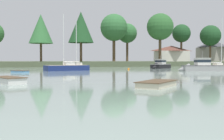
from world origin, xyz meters
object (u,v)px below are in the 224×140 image
at_px(dinghy_cream, 157,85).
at_px(sailboat_navy, 67,69).
at_px(sailboat_sand, 219,67).
at_px(mooring_buoy_orange, 129,69).
at_px(cruiser_grey, 199,68).
at_px(cruiser_black, 159,66).
at_px(sailboat_maroon, 77,67).
at_px(dinghy_skyblue, 20,72).
at_px(dinghy_white, 7,81).

height_order(dinghy_cream, sailboat_navy, sailboat_navy).
distance_m(dinghy_cream, sailboat_sand, 45.88).
distance_m(sailboat_navy, mooring_buoy_orange, 13.02).
xyz_separation_m(cruiser_grey, sailboat_navy, (-21.77, 6.25, -0.25)).
distance_m(cruiser_grey, sailboat_sand, 15.33).
distance_m(cruiser_black, sailboat_maroon, 18.53).
bearing_deg(sailboat_maroon, dinghy_cream, -89.42).
relative_size(cruiser_black, dinghy_skyblue, 2.35).
relative_size(sailboat_maroon, mooring_buoy_orange, 24.40).
relative_size(dinghy_white, sailboat_sand, 0.35).
bearing_deg(dinghy_skyblue, dinghy_white, -87.88).
height_order(cruiser_black, sailboat_maroon, sailboat_maroon).
distance_m(cruiser_black, mooring_buoy_orange, 10.76).
bearing_deg(mooring_buoy_orange, cruiser_black, 32.73).
bearing_deg(dinghy_skyblue, sailboat_navy, 43.71).
xyz_separation_m(dinghy_skyblue, sailboat_sand, (40.17, 11.14, 0.11)).
bearing_deg(dinghy_skyblue, cruiser_grey, 1.29).
distance_m(dinghy_white, mooring_buoy_orange, 35.29).
distance_m(cruiser_black, dinghy_white, 45.28).
distance_m(cruiser_black, sailboat_navy, 23.58).
relative_size(dinghy_cream, sailboat_maroon, 0.35).
xyz_separation_m(cruiser_grey, sailboat_maroon, (-18.45, 19.86, -0.26)).
bearing_deg(sailboat_maroon, dinghy_skyblue, -117.20).
distance_m(dinghy_skyblue, sailboat_sand, 41.69).
relative_size(dinghy_white, dinghy_skyblue, 1.45).
bearing_deg(cruiser_grey, cruiser_black, 91.14).
bearing_deg(sailboat_sand, sailboat_navy, -172.67).
xyz_separation_m(cruiser_black, dinghy_white, (-27.97, -35.60, -0.30)).
xyz_separation_m(dinghy_skyblue, sailboat_maroon, (10.54, 20.51, 0.10)).
bearing_deg(sailboat_navy, dinghy_cream, -83.09).
bearing_deg(cruiser_black, dinghy_cream, -113.35).
bearing_deg(sailboat_sand, sailboat_maroon, 162.45).
height_order(dinghy_cream, sailboat_sand, sailboat_sand).
distance_m(cruiser_black, dinghy_cream, 44.61).
bearing_deg(dinghy_cream, dinghy_skyblue, 114.37).
xyz_separation_m(dinghy_cream, mooring_buoy_orange, (8.63, 35.14, -0.07)).
relative_size(cruiser_grey, sailboat_maroon, 0.72).
bearing_deg(cruiser_grey, dinghy_skyblue, -178.71).
bearing_deg(sailboat_sand, mooring_buoy_orange, -179.24).
bearing_deg(cruiser_black, dinghy_white, -128.16).
bearing_deg(cruiser_black, dinghy_skyblue, -149.81).
bearing_deg(sailboat_maroon, dinghy_white, -104.01).
bearing_deg(dinghy_skyblue, cruiser_black, 30.19).
relative_size(dinghy_white, sailboat_navy, 0.39).
relative_size(dinghy_white, dinghy_cream, 1.03).
height_order(cruiser_grey, sailboat_maroon, sailboat_maroon).
bearing_deg(sailboat_navy, sailboat_maroon, 76.29).
distance_m(sailboat_navy, sailboat_maroon, 14.01).
bearing_deg(dinghy_cream, cruiser_black, 66.65).
bearing_deg(cruiser_grey, sailboat_navy, 163.99).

